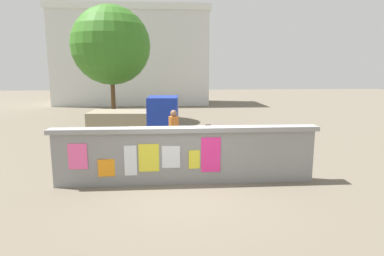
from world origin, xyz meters
TOP-DOWN VIEW (x-y plane):
  - ground at (0.00, 8.00)m, footprint 60.00×60.00m
  - poster_wall at (-0.01, -0.00)m, footprint 6.96×0.42m
  - auto_rickshaw_truck at (-1.64, 5.24)m, footprint 3.69×1.73m
  - motorcycle at (-1.94, 1.52)m, footprint 1.87×0.68m
  - bicycle_near at (1.16, 3.48)m, footprint 1.71×0.44m
  - bicycle_far at (1.07, 1.07)m, footprint 1.69×0.48m
  - person_walking at (-0.27, 2.62)m, footprint 0.47×0.47m
  - tree_roadside at (-3.58, 10.89)m, footprint 4.38×4.38m
  - building_background at (-3.35, 20.26)m, footprint 12.71×4.76m

SIDE VIEW (x-z plane):
  - ground at x=0.00m, z-range 0.00..0.00m
  - bicycle_near at x=1.16m, z-range -0.11..0.84m
  - bicycle_far at x=1.07m, z-range -0.11..0.84m
  - motorcycle at x=-1.94m, z-range 0.03..0.90m
  - poster_wall at x=-0.01m, z-range 0.02..1.52m
  - auto_rickshaw_truck at x=-1.64m, z-range -0.02..1.83m
  - person_walking at x=-0.27m, z-range 0.18..1.80m
  - building_background at x=-3.35m, z-range 0.02..7.92m
  - tree_roadside at x=-3.58m, z-range 1.02..7.46m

